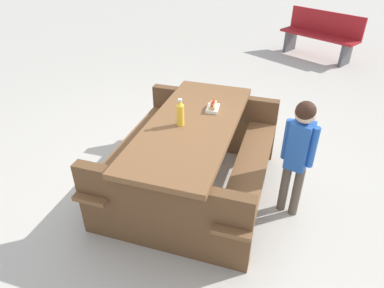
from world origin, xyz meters
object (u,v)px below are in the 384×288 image
(soda_bottle, at_px, (180,113))
(hotdog_tray, at_px, (213,107))
(park_bench_mid, at_px, (321,34))
(picnic_table, at_px, (192,151))
(child_in_coat, at_px, (299,146))

(soda_bottle, relative_size, hotdog_tray, 1.34)
(soda_bottle, height_order, park_bench_mid, soda_bottle)
(picnic_table, bearing_deg, park_bench_mid, -17.01)
(hotdog_tray, bearing_deg, park_bench_mid, -16.53)
(picnic_table, bearing_deg, child_in_coat, -95.65)
(hotdog_tray, relative_size, child_in_coat, 0.17)
(picnic_table, relative_size, soda_bottle, 7.52)
(hotdog_tray, xyz_separation_m, park_bench_mid, (4.25, -1.26, -0.33))
(soda_bottle, distance_m, park_bench_mid, 4.86)
(hotdog_tray, xyz_separation_m, child_in_coat, (-0.38, -0.80, -0.07))
(soda_bottle, xyz_separation_m, park_bench_mid, (4.61, -1.48, -0.42))
(picnic_table, height_order, child_in_coat, child_in_coat)
(soda_bottle, height_order, hotdog_tray, soda_bottle)
(hotdog_tray, bearing_deg, child_in_coat, -115.53)
(soda_bottle, bearing_deg, child_in_coat, -91.55)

